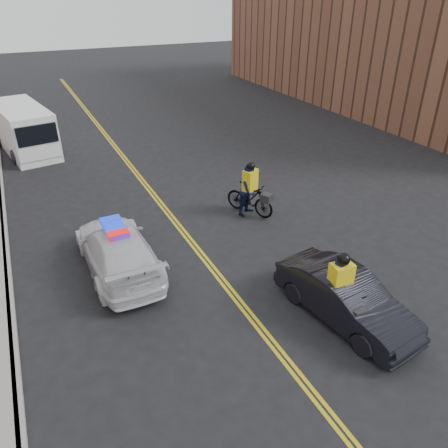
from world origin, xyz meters
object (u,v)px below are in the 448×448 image
cyclist_far (250,194)px  police_cruiser (117,250)px  dark_sedan (346,298)px  cargo_van (25,130)px  cyclist_near (338,299)px

cyclist_far → police_cruiser: bearing=168.7°
dark_sedan → cargo_van: cargo_van is taller
police_cruiser → dark_sedan: bearing=133.7°
dark_sedan → cargo_van: bearing=101.5°
police_cruiser → cyclist_near: bearing=131.9°
dark_sedan → cyclist_far: size_ratio=1.92×
police_cruiser → dark_sedan: size_ratio=1.19×
dark_sedan → cargo_van: size_ratio=0.69×
dark_sedan → cyclist_near: bearing=173.8°
dark_sedan → cyclist_far: 6.69m
police_cruiser → cyclist_far: cyclist_far is taller
police_cruiser → cyclist_far: bearing=-165.1°
police_cruiser → dark_sedan: (4.98, -5.04, -0.04)m
police_cruiser → cargo_van: 13.45m
police_cruiser → cargo_van: bearing=-83.5°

